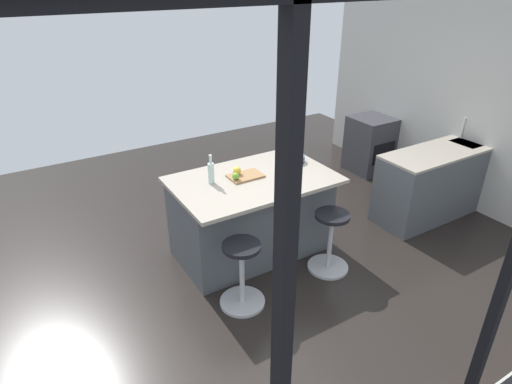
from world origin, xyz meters
The scene contains 13 objects.
ground_plane centered at (0.00, 0.00, 0.00)m, with size 8.17×8.17×0.00m, color black.
window_panel_rear centered at (0.00, 2.44, 1.02)m, with size 6.28×0.12×2.94m.
interior_partition_left centered at (-3.14, 0.00, 1.47)m, with size 0.12×4.89×2.94m.
sink_cabinet centered at (-2.80, 0.23, 0.45)m, with size 2.24×0.60×1.18m.
oven_range centered at (-2.79, -1.24, 0.43)m, with size 0.60×0.61×0.87m.
kitchen_island centered at (-0.03, -0.26, 0.47)m, with size 1.70×1.09×0.94m.
stool_by_window centered at (-0.56, 0.46, 0.32)m, with size 0.44×0.44×0.68m.
stool_middle centered at (0.50, 0.46, 0.32)m, with size 0.44×0.44×0.68m.
cutting_board centered at (0.03, -0.29, 0.95)m, with size 0.36×0.24×0.02m, color olive.
apple_yellow centered at (0.09, -0.35, 1.00)m, with size 0.09×0.09×0.09m, color gold.
apple_green centered at (0.16, -0.25, 0.99)m, with size 0.07×0.07×0.07m, color #609E2D.
water_bottle centered at (0.40, -0.34, 1.06)m, with size 0.06×0.06×0.31m.
fruit_bowl centered at (-0.67, -0.34, 0.98)m, with size 0.20×0.20×0.07m.
Camera 1 is at (2.07, 3.31, 2.89)m, focal length 30.29 mm.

